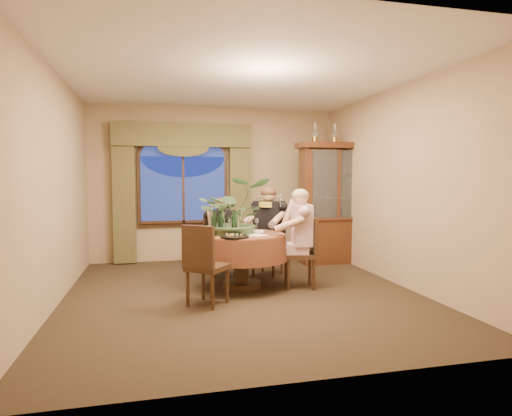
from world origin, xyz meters
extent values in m
plane|color=black|center=(0.00, 0.00, 0.00)|extent=(5.00, 5.00, 0.00)
plane|color=#9F8360|center=(0.00, 2.50, 1.40)|extent=(4.50, 0.00, 4.50)
plane|color=#9F8360|center=(2.25, 0.00, 1.40)|extent=(0.00, 5.00, 5.00)
plane|color=white|center=(0.00, 0.00, 2.80)|extent=(5.00, 5.00, 0.00)
cube|color=#4B4827|center=(-1.63, 2.38, 1.18)|extent=(0.38, 0.14, 2.32)
cube|color=#4B4827|center=(0.43, 2.38, 1.18)|extent=(0.38, 0.14, 2.32)
cylinder|color=maroon|center=(0.05, 0.31, 0.38)|extent=(1.65, 1.65, 0.75)
cube|color=#3D2015|center=(2.00, 1.66, 1.06)|extent=(1.32, 0.52, 2.13)
cube|color=black|center=(0.83, 0.14, 0.48)|extent=(0.50, 0.50, 0.96)
cube|color=black|center=(0.60, 0.97, 0.48)|extent=(0.59, 0.59, 0.96)
cube|color=black|center=(-0.12, 1.10, 0.48)|extent=(0.50, 0.50, 0.96)
cube|color=black|center=(-0.50, -0.39, 0.48)|extent=(0.59, 0.59, 0.96)
imported|color=#3F5D3A|center=(-0.03, 0.41, 1.40)|extent=(1.03, 1.14, 0.89)
imported|color=#47522E|center=(0.07, 0.26, 0.77)|extent=(0.14, 0.14, 0.04)
cylinder|color=black|center=(-0.11, -0.07, 0.76)|extent=(0.37, 0.37, 0.02)
cylinder|color=black|center=(-0.34, 0.21, 0.92)|extent=(0.07, 0.07, 0.33)
cylinder|color=tan|center=(-0.35, 0.40, 0.92)|extent=(0.07, 0.07, 0.33)
cylinder|color=black|center=(-0.06, 0.26, 0.92)|extent=(0.07, 0.07, 0.33)
cylinder|color=black|center=(-0.24, 0.28, 0.92)|extent=(0.07, 0.07, 0.33)
cube|color=white|center=(0.21, 0.10, 0.75)|extent=(0.31, 0.36, 0.00)
cube|color=white|center=(0.30, 0.47, 0.75)|extent=(0.30, 0.35, 0.00)
cube|color=white|center=(-0.04, 0.04, 0.75)|extent=(0.30, 0.35, 0.00)
camera|label=1|loc=(-1.09, -5.41, 1.51)|focal=30.00mm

